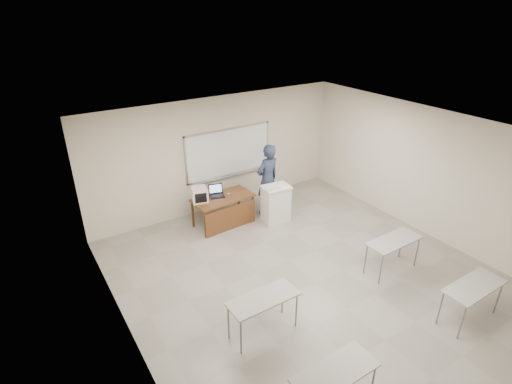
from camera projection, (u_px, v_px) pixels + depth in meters
floor at (315, 283)px, 7.98m from camera, size 7.00×8.00×0.01m
whiteboard at (229, 153)px, 10.48m from camera, size 2.48×0.10×1.31m
student_desks at (371, 294)px, 6.67m from camera, size 4.40×2.20×0.73m
instructor_desk at (225, 206)px, 9.78m from camera, size 1.49×0.75×0.75m
podium at (276, 204)px, 10.05m from camera, size 0.68×0.50×0.95m
crt_monitor at (200, 194)px, 9.54m from camera, size 0.37×0.42×0.35m
laptop at (216, 193)px, 9.83m from camera, size 0.36×0.33×0.26m
mouse at (229, 194)px, 9.91m from camera, size 0.10×0.08×0.03m
keyboard at (274, 189)px, 9.68m from camera, size 0.41×0.16×0.02m
presenter at (267, 180)px, 10.21m from camera, size 0.76×0.56×1.91m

